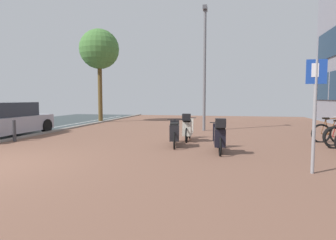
{
  "coord_description": "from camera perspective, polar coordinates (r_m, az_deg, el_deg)",
  "views": [
    {
      "loc": [
        5.52,
        -5.32,
        1.59
      ],
      "look_at": [
        3.89,
        2.61,
        0.95
      ],
      "focal_mm": 29.9,
      "sensor_mm": 36.0,
      "label": 1
    }
  ],
  "objects": [
    {
      "name": "ground",
      "position": [
        6.9,
        -25.54,
        -9.45
      ],
      "size": [
        21.0,
        40.0,
        0.13
      ],
      "color": "#293536"
    },
    {
      "name": "bicycle_rack_05",
      "position": [
        11.57,
        30.15,
        -2.3
      ],
      "size": [
        1.34,
        0.48,
        0.97
      ],
      "color": "black",
      "rests_on": "ground"
    },
    {
      "name": "scooter_near",
      "position": [
        8.24,
        10.43,
        -3.34
      ],
      "size": [
        0.52,
        1.86,
        1.06
      ],
      "color": "black",
      "rests_on": "ground"
    },
    {
      "name": "scooter_mid",
      "position": [
        10.38,
        4.02,
        -1.66
      ],
      "size": [
        0.52,
        1.73,
        1.06
      ],
      "color": "black",
      "rests_on": "ground"
    },
    {
      "name": "scooter_far",
      "position": [
        9.23,
        1.32,
        -2.72
      ],
      "size": [
        0.63,
        1.89,
        0.87
      ],
      "color": "black",
      "rests_on": "ground"
    },
    {
      "name": "parked_car_near",
      "position": [
        13.33,
        -30.54,
        -0.1
      ],
      "size": [
        1.94,
        4.21,
        1.41
      ],
      "color": "#A5A4B1",
      "rests_on": "ground"
    },
    {
      "name": "parking_sign",
      "position": [
        6.54,
        27.78,
        3.0
      ],
      "size": [
        0.4,
        0.07,
        2.38
      ],
      "color": "gray",
      "rests_on": "ground"
    },
    {
      "name": "lamp_post",
      "position": [
        13.76,
        7.46,
        11.5
      ],
      "size": [
        0.2,
        0.52,
        5.91
      ],
      "color": "slate",
      "rests_on": "ground"
    },
    {
      "name": "street_tree",
      "position": [
        19.22,
        -13.83,
        13.72
      ],
      "size": [
        2.56,
        2.56,
        6.04
      ],
      "color": "brown",
      "rests_on": "ground"
    },
    {
      "name": "bollard_far",
      "position": [
        11.68,
        -28.85,
        -1.94
      ],
      "size": [
        0.12,
        0.12,
        0.79
      ],
      "color": "#38383D",
      "rests_on": "ground"
    }
  ]
}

